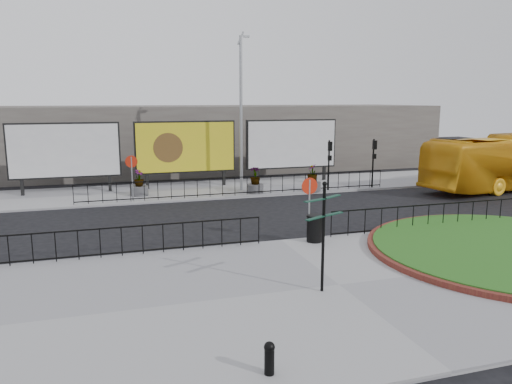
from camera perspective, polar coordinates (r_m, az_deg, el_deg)
name	(u,v)px	position (r m, az deg, el deg)	size (l,w,h in m)	color
ground	(281,243)	(19.59, 2.85, -5.82)	(90.00, 90.00, 0.00)	black
pavement_near	(339,287)	(15.23, 9.47, -10.61)	(30.00, 10.00, 0.12)	gray
pavement_far	(214,189)	(30.82, -4.87, 0.32)	(44.00, 6.00, 0.12)	gray
railing_near_left	(122,241)	(18.00, -15.10, -5.45)	(10.00, 0.10, 1.10)	black
railing_near_right	(428,216)	(22.21, 19.10, -2.64)	(9.00, 0.10, 1.10)	black
railing_far	(241,186)	(28.38, -1.72, 0.72)	(18.00, 0.10, 1.10)	black
speed_sign_far	(132,168)	(27.31, -14.02, 2.66)	(0.64, 0.07, 2.47)	gray
speed_sign_near	(309,195)	(19.15, 6.12, -0.35)	(0.64, 0.07, 2.47)	gray
billboard_left	(65,151)	(30.80, -21.02, 4.42)	(6.20, 0.31, 4.10)	black
billboard_mid	(186,147)	(31.14, -8.04, 5.08)	(6.20, 0.31, 4.10)	black
billboard_right	(292,144)	(33.01, 4.09, 5.46)	(6.20, 0.31, 4.10)	black
lamp_post	(241,111)	(29.74, -1.71, 9.22)	(0.74, 0.18, 9.23)	gray
signal_pole_a	(329,157)	(30.14, 8.38, 3.93)	(0.22, 0.26, 3.00)	black
signal_pole_b	(374,156)	(31.55, 13.31, 4.05)	(0.22, 0.26, 3.00)	black
building_backdrop	(186,138)	(40.27, -8.04, 6.16)	(40.00, 10.00, 5.00)	#5F5B53
fingerpost_sign	(323,226)	(14.08, 7.72, -3.86)	(1.43, 0.84, 3.18)	black
bollard	(269,357)	(10.42, 1.54, -18.28)	(0.22, 0.22, 0.69)	black
litter_bin	(314,228)	(19.30, 6.69, -4.13)	(0.63, 0.63, 1.05)	black
bus	(507,162)	(34.58, 26.80, 3.06)	(2.84, 12.12, 3.38)	orange
planter_a	(139,187)	(29.11, -13.20, 0.61)	(1.01, 1.01, 1.48)	#4C4C4F
planter_b	(255,183)	(29.11, -0.09, 1.04)	(0.97, 0.97, 1.55)	#4C4C4F
planter_c	(312,181)	(29.95, 6.44, 1.27)	(1.03, 1.03, 1.62)	#4C4C4F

